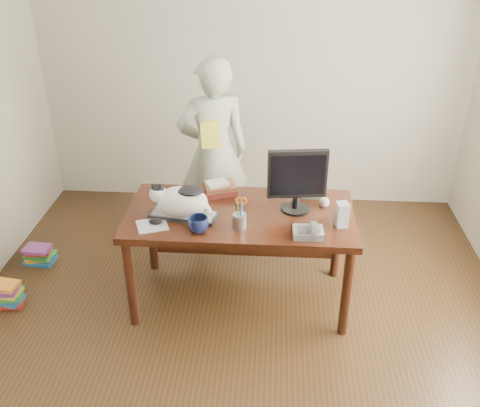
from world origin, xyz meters
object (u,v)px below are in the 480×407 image
(book_pile_b, at_px, (39,255))
(keyboard, at_px, (183,215))
(coffee_mug, at_px, (199,224))
(cat, at_px, (180,200))
(monitor, at_px, (297,178))
(person, at_px, (213,153))
(mouse, at_px, (155,221))
(phone, at_px, (309,232))
(book_stack, at_px, (219,188))
(baseball, at_px, (324,202))
(calculator, at_px, (311,190))
(desk, at_px, (241,225))
(book_pile_a, at_px, (6,294))
(speaker, at_px, (342,215))
(pen_cup, at_px, (240,219))

(book_pile_b, bearing_deg, keyboard, -18.08)
(coffee_mug, bearing_deg, cat, 128.76)
(monitor, distance_m, person, 1.08)
(mouse, bearing_deg, phone, -25.40)
(book_stack, relative_size, person, 0.18)
(monitor, relative_size, mouse, 4.38)
(monitor, bearing_deg, mouse, -172.68)
(baseball, distance_m, calculator, 0.22)
(cat, bearing_deg, monitor, 19.65)
(desk, distance_m, cat, 0.52)
(coffee_mug, distance_m, book_stack, 0.56)
(book_pile_a, bearing_deg, desk, 9.03)
(baseball, xyz_separation_m, book_pile_a, (-2.34, -0.32, -0.70))
(book_stack, bearing_deg, cat, -144.30)
(coffee_mug, bearing_deg, speaker, 8.35)
(speaker, bearing_deg, cat, 165.96)
(keyboard, height_order, baseball, baseball)
(cat, xyz_separation_m, phone, (0.87, -0.19, -0.10))
(mouse, bearing_deg, pen_cup, -21.88)
(desk, bearing_deg, pen_cup, -88.36)
(person, bearing_deg, baseball, 123.89)
(monitor, height_order, speaker, monitor)
(phone, distance_m, book_pile_a, 2.32)
(desk, height_order, keyboard, keyboard)
(keyboard, distance_m, phone, 0.88)
(calculator, relative_size, person, 0.13)
(keyboard, relative_size, book_pile_b, 1.87)
(cat, relative_size, mouse, 4.31)
(pen_cup, distance_m, book_pile_b, 1.96)
(book_pile_a, bearing_deg, cat, 4.95)
(monitor, bearing_deg, calculator, 58.33)
(coffee_mug, bearing_deg, book_pile_a, 177.41)
(keyboard, relative_size, calculator, 2.31)
(baseball, bearing_deg, person, 139.68)
(keyboard, xyz_separation_m, book_pile_b, (-1.33, 0.43, -0.69))
(cat, distance_m, mouse, 0.22)
(desk, height_order, coffee_mug, coffee_mug)
(coffee_mug, height_order, phone, coffee_mug)
(pen_cup, relative_size, calculator, 1.12)
(cat, bearing_deg, phone, -2.19)
(pen_cup, xyz_separation_m, person, (-0.30, 1.07, 0.00))
(cat, xyz_separation_m, book_stack, (0.22, 0.37, -0.09))
(pen_cup, distance_m, phone, 0.46)
(pen_cup, distance_m, speaker, 0.68)
(coffee_mug, height_order, speaker, speaker)
(speaker, bearing_deg, baseball, 98.98)
(pen_cup, height_order, phone, pen_cup)
(monitor, xyz_separation_m, phone, (0.08, -0.32, -0.23))
(baseball, bearing_deg, book_pile_b, 174.42)
(monitor, xyz_separation_m, speaker, (0.30, -0.18, -0.18))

